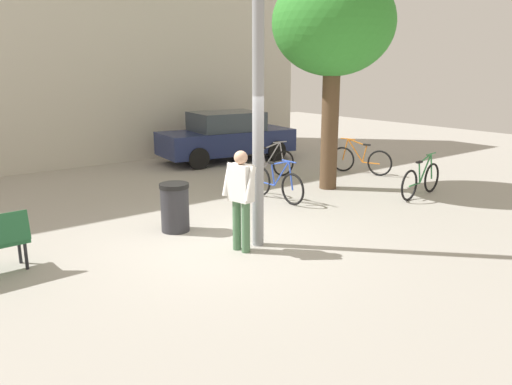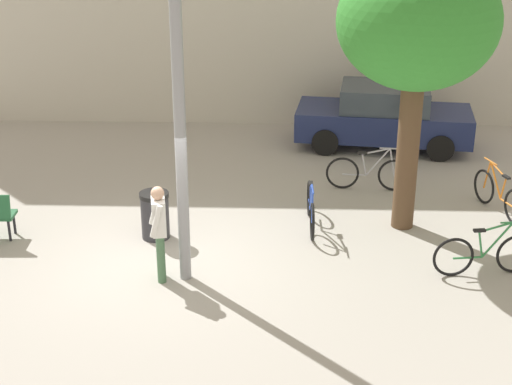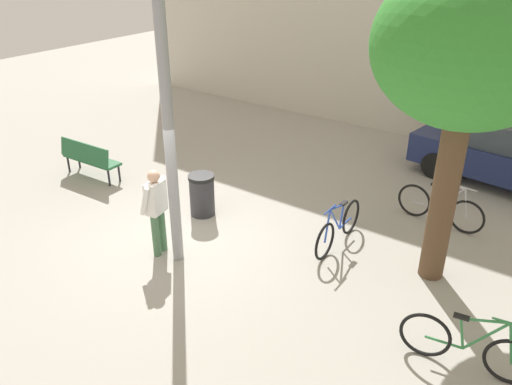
% 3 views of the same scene
% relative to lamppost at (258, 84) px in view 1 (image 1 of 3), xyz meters
% --- Properties ---
extents(ground_plane, '(36.00, 36.00, 0.00)m').
position_rel_lamppost_xyz_m(ground_plane, '(-0.36, 0.41, -2.69)').
color(ground_plane, '#A8A399').
extents(building_facade, '(17.39, 2.00, 8.18)m').
position_rel_lamppost_xyz_m(building_facade, '(-0.36, 9.61, 1.40)').
color(building_facade, beige).
rests_on(building_facade, ground_plane).
extents(lamppost, '(0.28, 0.28, 5.08)m').
position_rel_lamppost_xyz_m(lamppost, '(0.00, 0.00, 0.00)').
color(lamppost, gray).
rests_on(lamppost, ground_plane).
extents(person_by_lamppost, '(0.36, 0.62, 1.67)m').
position_rel_lamppost_xyz_m(person_by_lamppost, '(-0.40, -0.06, -1.73)').
color(person_by_lamppost, '#47704C').
rests_on(person_by_lamppost, ground_plane).
extents(plaza_tree, '(2.85, 2.85, 5.13)m').
position_rel_lamppost_xyz_m(plaza_tree, '(3.92, 2.19, 1.17)').
color(plaza_tree, brown).
rests_on(plaza_tree, ground_plane).
extents(bicycle_orange, '(0.63, 1.73, 0.97)m').
position_rel_lamppost_xyz_m(bicycle_orange, '(5.91, 2.87, -2.31)').
color(bicycle_orange, black).
rests_on(bicycle_orange, ground_plane).
extents(bicycle_blue, '(0.09, 1.81, 0.97)m').
position_rel_lamppost_xyz_m(bicycle_blue, '(2.15, 2.09, -2.31)').
color(bicycle_blue, black).
rests_on(bicycle_blue, ground_plane).
extents(bicycle_silver, '(1.81, 0.20, 0.97)m').
position_rel_lamppost_xyz_m(bicycle_silver, '(3.45, 4.00, -2.31)').
color(bicycle_silver, black).
rests_on(bicycle_silver, ground_plane).
extents(bicycle_green, '(1.80, 0.31, 0.97)m').
position_rel_lamppost_xyz_m(bicycle_green, '(5.03, 0.29, -2.31)').
color(bicycle_green, black).
rests_on(bicycle_green, ground_plane).
extents(parked_car_navy, '(4.38, 2.22, 1.55)m').
position_rel_lamppost_xyz_m(parked_car_navy, '(4.06, 6.81, -1.92)').
color(parked_car_navy, navy).
rests_on(parked_car_navy, ground_plane).
extents(trash_bin, '(0.54, 0.54, 0.90)m').
position_rel_lamppost_xyz_m(trash_bin, '(-0.74, 1.53, -2.24)').
color(trash_bin, '#2D2D33').
rests_on(trash_bin, ground_plane).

